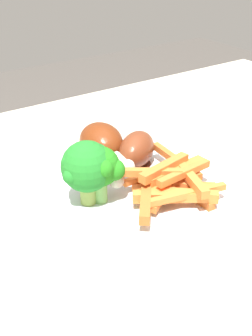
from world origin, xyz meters
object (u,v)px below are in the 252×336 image
(broccoli_floret_middle, at_px, (88,166))
(dining_table, at_px, (139,257))
(broccoli_floret_front, at_px, (100,166))
(chicken_drumstick_near, at_px, (135,151))
(carrot_fries_pile, at_px, (171,183))
(chicken_drumstick_far, at_px, (104,143))
(dinner_plate, at_px, (126,185))

(broccoli_floret_middle, bearing_deg, dining_table, -6.11)
(broccoli_floret_front, relative_size, chicken_drumstick_near, 0.61)
(broccoli_floret_middle, distance_m, carrot_fries_pile, 0.10)
(carrot_fries_pile, bearing_deg, chicken_drumstick_near, 85.60)
(broccoli_floret_middle, bearing_deg, chicken_drumstick_far, 48.43)
(carrot_fries_pile, xyz_separation_m, chicken_drumstick_far, (-0.02, 0.13, 0.01))
(chicken_drumstick_far, bearing_deg, dining_table, -91.87)
(dining_table, bearing_deg, broccoli_floret_middle, 173.89)
(dining_table, height_order, dinner_plate, dinner_plate)
(broccoli_floret_middle, height_order, chicken_drumstick_near, broccoli_floret_middle)
(broccoli_floret_front, height_order, broccoli_floret_middle, broccoli_floret_middle)
(carrot_fries_pile, xyz_separation_m, chicken_drumstick_near, (0.01, 0.08, 0.01))
(broccoli_floret_front, bearing_deg, dinner_plate, 20.52)
(broccoli_floret_middle, bearing_deg, chicken_drumstick_near, 22.30)
(broccoli_floret_middle, distance_m, chicken_drumstick_near, 0.11)
(dinner_plate, distance_m, chicken_drumstick_far, 0.08)
(dining_table, height_order, broccoli_floret_front, broccoli_floret_front)
(dining_table, height_order, chicken_drumstick_near, chicken_drumstick_near)
(broccoli_floret_front, bearing_deg, dining_table, -1.77)
(broccoli_floret_middle, height_order, carrot_fries_pile, broccoli_floret_middle)
(dinner_plate, distance_m, chicken_drumstick_near, 0.05)
(dining_table, height_order, broccoli_floret_middle, broccoli_floret_middle)
(dinner_plate, xyz_separation_m, chicken_drumstick_far, (0.01, 0.07, 0.03))
(dining_table, bearing_deg, carrot_fries_pile, -62.75)
(carrot_fries_pile, bearing_deg, chicken_drumstick_far, 97.33)
(broccoli_floret_middle, relative_size, chicken_drumstick_near, 0.68)
(broccoli_floret_middle, xyz_separation_m, chicken_drumstick_near, (0.10, 0.04, -0.03))
(dinner_plate, relative_size, chicken_drumstick_near, 2.32)
(dinner_plate, xyz_separation_m, broccoli_floret_front, (-0.05, -0.02, 0.05))
(chicken_drumstick_near, xyz_separation_m, chicken_drumstick_far, (-0.02, 0.04, 0.00))
(dining_table, distance_m, chicken_drumstick_near, 0.15)
(broccoli_floret_middle, distance_m, chicken_drumstick_far, 0.11)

